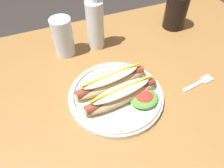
# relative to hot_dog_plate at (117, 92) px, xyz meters

# --- Properties ---
(dining_table) EXTENTS (1.44, 0.83, 0.74)m
(dining_table) POSITION_rel_hot_dog_plate_xyz_m (0.01, 0.05, -0.12)
(dining_table) COLOR olive
(dining_table) RESTS_ON ground_plane
(hot_dog_plate) EXTENTS (0.28, 0.28, 0.08)m
(hot_dog_plate) POSITION_rel_hot_dog_plate_xyz_m (0.00, 0.00, 0.00)
(hot_dog_plate) COLOR silver
(hot_dog_plate) RESTS_ON dining_table
(fork) EXTENTS (0.12, 0.03, 0.00)m
(fork) POSITION_rel_hot_dog_plate_xyz_m (0.27, -0.05, -0.02)
(fork) COLOR silver
(fork) RESTS_ON dining_table
(soda_cup) EXTENTS (0.09, 0.09, 0.14)m
(soda_cup) POSITION_rel_hot_dog_plate_xyz_m (0.38, 0.27, 0.04)
(soda_cup) COLOR black
(soda_cup) RESTS_ON dining_table
(water_cup) EXTENTS (0.07, 0.07, 0.14)m
(water_cup) POSITION_rel_hot_dog_plate_xyz_m (-0.09, 0.27, 0.04)
(water_cup) COLOR silver
(water_cup) RESTS_ON dining_table
(glass_bottle) EXTENTS (0.06, 0.06, 0.24)m
(glass_bottle) POSITION_rel_hot_dog_plate_xyz_m (0.03, 0.27, 0.07)
(glass_bottle) COLOR silver
(glass_bottle) RESTS_ON dining_table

